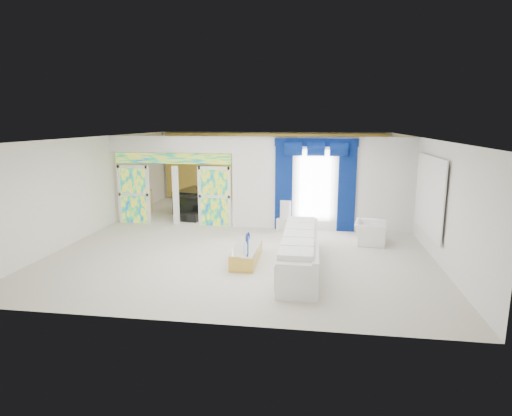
% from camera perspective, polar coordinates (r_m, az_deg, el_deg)
% --- Properties ---
extents(floor, '(12.00, 12.00, 0.00)m').
position_cam_1_polar(floor, '(13.33, -0.53, -3.57)').
color(floor, '#B7AF9E').
rests_on(floor, ground).
extents(dividing_wall, '(5.70, 0.18, 3.00)m').
position_cam_1_polar(dividing_wall, '(13.85, 8.93, 3.21)').
color(dividing_wall, white).
rests_on(dividing_wall, ground).
extents(dividing_header, '(4.30, 0.18, 0.55)m').
position_cam_1_polar(dividing_header, '(14.56, -11.21, 8.37)').
color(dividing_header, white).
rests_on(dividing_header, dividing_wall).
extents(stained_panel_left, '(0.95, 0.04, 2.00)m').
position_cam_1_polar(stained_panel_left, '(15.27, -16.01, 1.77)').
color(stained_panel_left, '#994C3F').
rests_on(stained_panel_left, ground).
extents(stained_panel_right, '(0.95, 0.04, 2.00)m').
position_cam_1_polar(stained_panel_right, '(14.34, -5.56, 1.55)').
color(stained_panel_right, '#994C3F').
rests_on(stained_panel_right, ground).
extents(stained_transom, '(4.00, 0.05, 0.35)m').
position_cam_1_polar(stained_transom, '(14.59, -11.14, 6.51)').
color(stained_transom, '#994C3F').
rests_on(stained_transom, dividing_header).
extents(window_pane, '(1.00, 0.02, 2.30)m').
position_cam_1_polar(window_pane, '(13.76, 7.89, 2.97)').
color(window_pane, white).
rests_on(window_pane, dividing_wall).
extents(blue_drape_left, '(0.55, 0.10, 2.80)m').
position_cam_1_polar(blue_drape_left, '(13.78, 3.72, 2.86)').
color(blue_drape_left, '#040D4C').
rests_on(blue_drape_left, ground).
extents(blue_drape_right, '(0.55, 0.10, 2.80)m').
position_cam_1_polar(blue_drape_right, '(13.77, 12.05, 2.62)').
color(blue_drape_right, '#040D4C').
rests_on(blue_drape_right, ground).
extents(blue_pelmet, '(2.60, 0.12, 0.25)m').
position_cam_1_polar(blue_pelmet, '(13.60, 8.05, 8.67)').
color(blue_pelmet, '#040D4C').
rests_on(blue_pelmet, dividing_wall).
extents(wall_mirror, '(0.04, 2.70, 1.90)m').
position_cam_1_polar(wall_mirror, '(12.23, 22.20, 1.62)').
color(wall_mirror, white).
rests_on(wall_mirror, ground).
extents(gold_curtains, '(9.70, 0.12, 2.90)m').
position_cam_1_polar(gold_curtains, '(18.82, 2.23, 5.52)').
color(gold_curtains, '#AE8C29').
rests_on(gold_curtains, ground).
extents(white_sofa, '(0.89, 3.97, 0.75)m').
position_cam_1_polar(white_sofa, '(10.32, 5.90, -6.00)').
color(white_sofa, white).
rests_on(white_sofa, ground).
extents(coffee_table, '(0.60, 1.76, 0.39)m').
position_cam_1_polar(coffee_table, '(10.79, -1.27, -6.16)').
color(coffee_table, gold).
rests_on(coffee_table, ground).
extents(console_table, '(1.18, 0.49, 0.38)m').
position_cam_1_polar(console_table, '(13.85, 5.18, -2.22)').
color(console_table, silver).
rests_on(console_table, ground).
extents(table_lamp, '(0.36, 0.36, 0.58)m').
position_cam_1_polar(table_lamp, '(13.76, 3.97, -0.23)').
color(table_lamp, silver).
rests_on(table_lamp, console_table).
extents(armchair, '(1.02, 1.12, 0.64)m').
position_cam_1_polar(armchair, '(12.75, 15.04, -3.20)').
color(armchair, white).
rests_on(armchair, ground).
extents(grand_piano, '(1.66, 1.98, 0.88)m').
position_cam_1_polar(grand_piano, '(16.73, -7.65, 1.00)').
color(grand_piano, black).
rests_on(grand_piano, ground).
extents(piano_bench, '(0.93, 0.51, 0.29)m').
position_cam_1_polar(piano_bench, '(15.29, -9.25, -1.18)').
color(piano_bench, black).
rests_on(piano_bench, ground).
extents(tv_console, '(0.71, 0.67, 0.87)m').
position_cam_1_polar(tv_console, '(17.02, -14.77, 0.87)').
color(tv_console, '#A68C53').
rests_on(tv_console, ground).
extents(chandelier, '(0.60, 0.60, 0.60)m').
position_cam_1_polar(chandelier, '(16.69, -6.64, 8.64)').
color(chandelier, gold).
rests_on(chandelier, ceiling).
extents(decanters, '(0.14, 0.92, 0.27)m').
position_cam_1_polar(decanters, '(10.82, -1.21, -4.54)').
color(decanters, navy).
rests_on(decanters, coffee_table).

